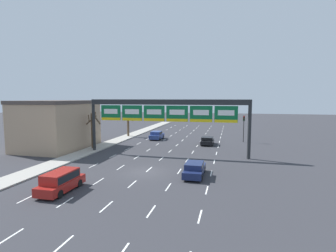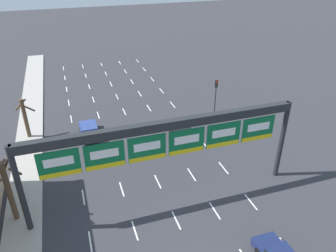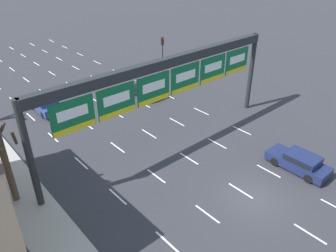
{
  "view_description": "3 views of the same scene",
  "coord_description": "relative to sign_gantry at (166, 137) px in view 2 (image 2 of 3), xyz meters",
  "views": [
    {
      "loc": [
        8.36,
        -25.25,
        7.62
      ],
      "look_at": [
        1.17,
        4.78,
        4.33
      ],
      "focal_mm": 28.0,
      "sensor_mm": 36.0,
      "label": 1
    },
    {
      "loc": [
        -6.49,
        -11.54,
        18.75
      ],
      "look_at": [
        1.46,
        12.46,
        4.74
      ],
      "focal_mm": 35.0,
      "sensor_mm": 36.0,
      "label": 2
    },
    {
      "loc": [
        -15.0,
        -8.63,
        14.77
      ],
      "look_at": [
        -0.21,
        8.23,
        2.05
      ],
      "focal_mm": 35.0,
      "sensor_mm": 36.0,
      "label": 3
    }
  ],
  "objects": [
    {
      "name": "tree_bare_second",
      "position": [
        -11.27,
        14.45,
        -3.48
      ],
      "size": [
        2.15,
        2.17,
        4.48
      ],
      "color": "brown",
      "rests_on": "sidewalk_left"
    },
    {
      "name": "traffic_light_near_gantry",
      "position": [
        10.64,
        13.1,
        -2.86
      ],
      "size": [
        0.3,
        0.35,
        4.59
      ],
      "color": "black",
      "rests_on": "ground_plane"
    },
    {
      "name": "car_blue",
      "position": [
        -4.91,
        12.6,
        -5.34
      ],
      "size": [
        1.94,
        4.19,
        1.52
      ],
      "color": "navy",
      "rests_on": "ground_plane"
    },
    {
      "name": "car_black",
      "position": [
        4.78,
        9.01,
        -5.43
      ],
      "size": [
        1.99,
        3.92,
        1.32
      ],
      "color": "black",
      "rests_on": "ground_plane"
    },
    {
      "name": "sign_gantry",
      "position": [
        0.0,
        0.0,
        0.0
      ],
      "size": [
        21.84,
        0.7,
        7.45
      ],
      "color": "#232628",
      "rests_on": "ground_plane"
    },
    {
      "name": "lane_dashes",
      "position": [
        0.0,
        4.99,
        -6.14
      ],
      "size": [
        13.32,
        67.0,
        0.01
      ],
      "color": "white",
      "rests_on": "ground_plane"
    },
    {
      "name": "tree_bare_closest",
      "position": [
        -11.73,
        1.54,
        -2.98
      ],
      "size": [
        2.28,
        2.27,
        5.48
      ],
      "color": "brown",
      "rests_on": "sidewalk_left"
    }
  ]
}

